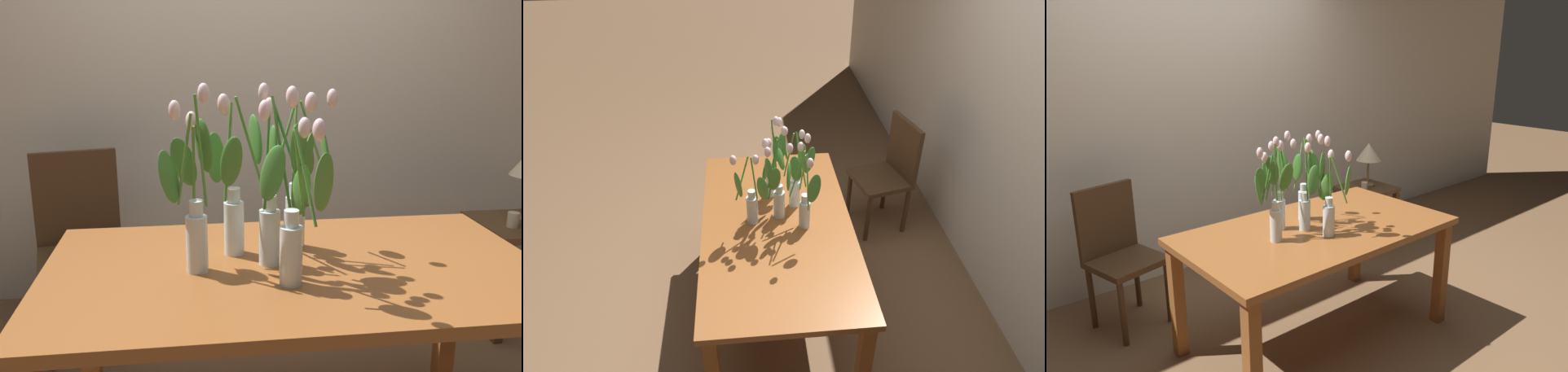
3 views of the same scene
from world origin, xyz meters
TOP-DOWN VIEW (x-y plane):
  - ground_plane at (0.00, 0.00)m, footprint 18.00×18.00m
  - dining_table at (0.00, 0.00)m, footprint 1.60×0.90m
  - tulip_vase_0 at (-0.05, -0.01)m, footprint 0.21×0.15m
  - tulip_vase_1 at (-0.32, 0.02)m, footprint 0.20×0.15m
  - tulip_vase_2 at (-0.18, 0.13)m, footprint 0.22×0.25m
  - tulip_vase_3 at (0.03, 0.14)m, footprint 0.25×0.20m
  - tulip_vase_4 at (-0.02, -0.15)m, footprint 0.15×0.23m
  - dining_chair at (-0.86, 0.96)m, footprint 0.48×0.48m

SIDE VIEW (x-z plane):
  - ground_plane at x=0.00m, z-range 0.00..0.00m
  - dining_chair at x=-0.86m, z-range 0.06..0.99m
  - dining_table at x=0.00m, z-range 0.28..1.02m
  - tulip_vase_4 at x=-0.02m, z-range 0.66..1.17m
  - tulip_vase_1 at x=-0.32m, z-range 0.66..1.24m
  - tulip_vase_2 at x=-0.18m, z-range 0.68..1.24m
  - tulip_vase_3 at x=0.03m, z-range 0.68..1.24m
  - tulip_vase_0 at x=-0.05m, z-range 0.67..1.25m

